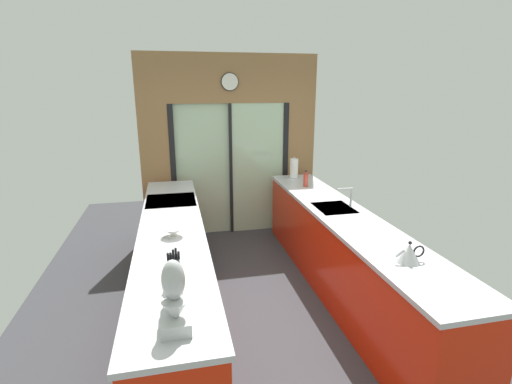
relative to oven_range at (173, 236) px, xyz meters
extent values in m
cube|color=#38383D|center=(0.91, -0.65, -0.47)|extent=(5.04, 7.60, 0.02)
cube|color=olive|center=(0.91, 1.15, 1.89)|extent=(2.64, 0.08, 0.70)
cube|color=#B2D1AD|center=(0.49, 1.17, 0.54)|extent=(0.80, 0.02, 2.00)
cube|color=#B2D1AD|center=(1.33, 1.13, 0.54)|extent=(0.80, 0.02, 2.00)
cube|color=black|center=(0.05, 1.15, 0.54)|extent=(0.08, 0.10, 2.00)
cube|color=black|center=(1.77, 1.15, 0.54)|extent=(0.08, 0.10, 2.00)
cube|color=black|center=(0.91, 1.15, 0.54)|extent=(0.04, 0.10, 2.00)
cube|color=olive|center=(-0.20, 1.15, 0.54)|extent=(0.42, 0.08, 2.00)
cube|color=olive|center=(2.02, 1.15, 0.54)|extent=(0.42, 0.08, 2.00)
cylinder|color=white|center=(0.91, 1.09, 1.84)|extent=(0.23, 0.03, 0.23)
torus|color=black|center=(0.91, 1.09, 1.84)|extent=(0.25, 0.02, 0.25)
cube|color=red|center=(0.00, -1.57, -0.02)|extent=(0.58, 2.55, 0.88)
cube|color=red|center=(0.00, 0.63, -0.02)|extent=(0.58, 0.65, 0.88)
cube|color=#BCBCC1|center=(0.00, -0.95, 0.44)|extent=(0.62, 3.80, 0.04)
cube|color=red|center=(1.82, -0.95, -0.02)|extent=(0.58, 3.80, 0.88)
cube|color=#BCBCC1|center=(1.82, -0.95, 0.44)|extent=(0.62, 3.80, 0.04)
cube|color=#B7BABC|center=(1.80, -0.70, 0.44)|extent=(0.40, 0.48, 0.05)
cylinder|color=#B7BABC|center=(2.00, -0.70, 0.58)|extent=(0.02, 0.02, 0.22)
cylinder|color=#B7BABC|center=(1.91, -0.70, 0.68)|extent=(0.18, 0.02, 0.02)
cube|color=black|center=(0.00, 0.00, -0.02)|extent=(0.58, 0.60, 0.88)
cube|color=black|center=(0.29, 0.00, 0.02)|extent=(0.01, 0.48, 0.28)
cube|color=black|center=(0.00, 0.00, 0.45)|extent=(0.58, 0.60, 0.03)
cylinder|color=#B7BABC|center=(0.30, -0.18, 0.34)|extent=(0.02, 0.04, 0.04)
cylinder|color=#B7BABC|center=(0.30, 0.00, 0.34)|extent=(0.02, 0.04, 0.04)
cylinder|color=#B7BABC|center=(0.30, 0.18, 0.34)|extent=(0.02, 0.04, 0.04)
cylinder|color=silver|center=(0.02, -1.17, 0.47)|extent=(0.09, 0.09, 0.01)
cone|color=silver|center=(0.02, -1.17, 0.51)|extent=(0.20, 0.20, 0.08)
cube|color=black|center=(0.02, -2.05, 0.56)|extent=(0.08, 0.14, 0.20)
cylinder|color=black|center=(-0.02, -2.05, 0.68)|extent=(0.02, 0.02, 0.05)
cylinder|color=black|center=(0.00, -2.05, 0.68)|extent=(0.02, 0.02, 0.06)
cylinder|color=black|center=(0.02, -2.05, 0.69)|extent=(0.02, 0.02, 0.08)
cylinder|color=black|center=(0.04, -2.05, 0.69)|extent=(0.02, 0.02, 0.09)
cylinder|color=black|center=(0.05, -2.05, 0.68)|extent=(0.02, 0.02, 0.06)
cube|color=#B7BABC|center=(0.02, -2.53, 0.50)|extent=(0.17, 0.26, 0.08)
cube|color=#B7BABC|center=(0.02, -2.43, 0.64)|extent=(0.10, 0.08, 0.20)
ellipsoid|color=#B7BABC|center=(0.02, -2.54, 0.76)|extent=(0.13, 0.12, 0.24)
cone|color=#B7BABC|center=(0.02, -2.56, 0.58)|extent=(0.15, 0.15, 0.13)
cone|color=#B7BABC|center=(1.80, -2.10, 0.54)|extent=(0.18, 0.18, 0.15)
sphere|color=black|center=(1.80, -2.10, 0.63)|extent=(0.03, 0.03, 0.03)
cylinder|color=#B7BABC|center=(1.72, -2.10, 0.55)|extent=(0.08, 0.02, 0.07)
torus|color=black|center=(1.88, -2.10, 0.55)|extent=(0.10, 0.01, 0.10)
cylinder|color=#B23D2D|center=(1.80, 0.25, 0.55)|extent=(0.07, 0.07, 0.17)
cylinder|color=#B23D2D|center=(1.80, 0.25, 0.66)|extent=(0.03, 0.03, 0.04)
cylinder|color=black|center=(1.80, 0.25, 0.68)|extent=(0.04, 0.04, 0.01)
cylinder|color=#B7BABC|center=(1.80, 0.76, 0.47)|extent=(0.14, 0.14, 0.01)
cylinder|color=white|center=(1.80, 0.76, 0.61)|extent=(0.12, 0.12, 0.28)
sphere|color=#B7BABC|center=(1.80, 0.76, 0.77)|extent=(0.03, 0.03, 0.03)
camera|label=1|loc=(0.06, -4.46, 1.79)|focal=26.45mm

